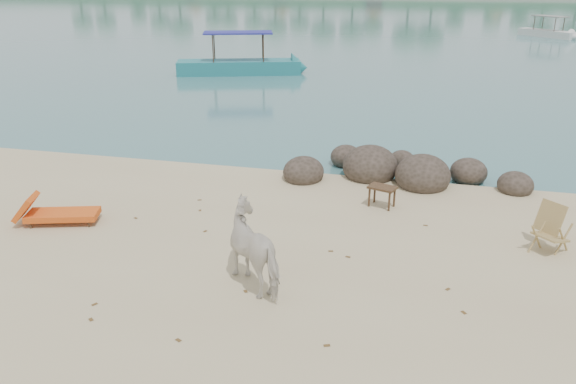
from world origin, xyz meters
name	(u,v)px	position (x,y,z in m)	size (l,w,h in m)	color
water	(413,7)	(0.00, 90.00, 0.00)	(400.00, 400.00, 0.00)	#336067
boulders	(394,171)	(2.22, 6.09, 0.22)	(6.39, 2.90, 1.12)	#2F281F
cow	(259,248)	(0.26, -0.03, 0.71)	(0.77, 1.69, 1.43)	beige
side_table	(382,198)	(2.08, 4.01, 0.25)	(0.62, 0.40, 0.50)	#331C14
lounge_chair	(62,212)	(-4.67, 1.43, 0.29)	(1.90, 0.67, 0.57)	orange
deck_chair	(551,231)	(5.49, 2.49, 0.46)	(0.59, 0.65, 0.93)	#A58F52
boat_near	(238,39)	(-7.22, 21.45, 1.82)	(7.52, 1.69, 3.65)	#1F767D
boat_mid	(549,19)	(12.87, 46.15, 1.43)	(5.88, 1.32, 2.87)	silver
dead_leaves	(259,274)	(0.16, 0.29, 0.01)	(8.59, 6.64, 0.00)	brown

